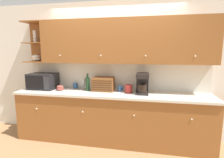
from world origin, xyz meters
The scene contains 14 objects.
ground_plane centered at (0.00, 0.00, 0.00)m, with size 24.00×24.00×0.00m, color #9E754C.
wall_back centered at (0.00, 0.03, 1.30)m, with size 5.92×0.06×2.60m.
counter_unit centered at (0.00, -0.30, 0.47)m, with size 3.54×0.63×0.93m.
backsplash_panel centered at (0.00, -0.01, 1.19)m, with size 3.52×0.01×0.53m.
upper_cabinets centered at (0.17, -0.16, 1.84)m, with size 3.52×0.34×0.78m.
microwave centered at (-1.40, -0.23, 1.08)m, with size 0.52×0.38×0.31m.
bowl_stack_on_counter centered at (-1.01, -0.29, 0.97)m, with size 0.15×0.15×0.09m.
mug centered at (-0.79, -0.07, 0.98)m, with size 0.09×0.08×0.10m.
wine_glass centered at (-0.61, -0.07, 1.06)m, with size 0.07×0.07×0.19m.
wine_bottle centered at (-0.46, -0.25, 1.08)m, with size 0.07×0.07×0.33m.
bread_box centered at (-0.17, -0.18, 1.06)m, with size 0.40×0.26×0.26m.
mug_blue_second centered at (0.14, -0.15, 0.98)m, with size 0.10×0.09×0.10m.
storage_canister centered at (0.31, -0.24, 1.00)m, with size 0.14×0.14×0.14m.
coffee_maker centered at (0.55, -0.25, 1.11)m, with size 0.22×0.28×0.36m.
Camera 1 is at (0.60, -3.33, 1.68)m, focal length 28.00 mm.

